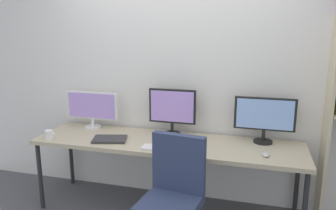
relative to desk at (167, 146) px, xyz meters
name	(u,v)px	position (x,y,z in m)	size (l,w,h in m)	color
wall_back	(177,78)	(0.00, 0.42, 0.61)	(5.00, 0.10, 2.60)	silver
desk	(167,146)	(0.00, 0.00, 0.00)	(2.60, 0.68, 0.74)	tan
office_chair	(172,210)	(0.22, -0.64, -0.29)	(0.52, 0.52, 0.99)	#2D2D33
monitor_left	(92,108)	(-0.90, 0.21, 0.27)	(0.59, 0.18, 0.40)	silver
monitor_center	(172,109)	(0.00, 0.21, 0.32)	(0.48, 0.18, 0.48)	black
monitor_right	(265,117)	(0.90, 0.21, 0.30)	(0.56, 0.18, 0.44)	black
keyboard_main	(160,148)	(0.00, -0.23, 0.06)	(0.33, 0.13, 0.02)	silver
computer_mouse	(266,155)	(0.92, -0.15, 0.06)	(0.06, 0.10, 0.03)	silver
laptop_closed	(110,139)	(-0.54, -0.12, 0.06)	(0.32, 0.22, 0.02)	#2D2D2D
coffee_mug	(49,135)	(-1.14, -0.24, 0.09)	(0.11, 0.08, 0.09)	white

